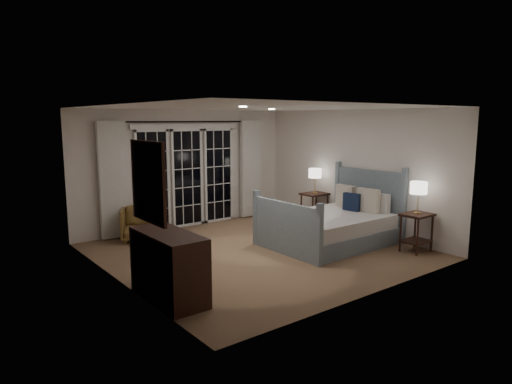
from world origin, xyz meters
TOP-DOWN VIEW (x-y plane):
  - floor at (0.00, 0.00)m, footprint 5.00×5.00m
  - ceiling at (0.00, 0.00)m, footprint 5.00×5.00m
  - wall_left at (-2.50, 0.00)m, footprint 0.02×5.00m
  - wall_right at (2.50, 0.00)m, footprint 0.02×5.00m
  - wall_back at (0.00, 2.50)m, footprint 5.00×0.02m
  - wall_front at (0.00, -2.50)m, footprint 5.00×0.02m
  - french_doors at (0.00, 2.46)m, footprint 2.50×0.04m
  - curtain_rod at (0.00, 2.40)m, footprint 3.50×0.03m
  - curtain_left at (-1.65, 2.38)m, footprint 0.55×0.10m
  - curtain_right at (1.65, 2.38)m, footprint 0.55×0.10m
  - downlight_a at (0.80, 0.60)m, footprint 0.12×0.12m
  - downlight_b at (-0.60, -0.40)m, footprint 0.12×0.12m
  - bed at (1.42, -0.44)m, footprint 2.26×1.62m
  - nightstand_left at (2.19, -1.71)m, footprint 0.52×0.42m
  - nightstand_right at (2.24, 0.84)m, footprint 0.55×0.44m
  - lamp_left at (2.19, -1.71)m, footprint 0.29×0.29m
  - lamp_right at (2.24, 0.84)m, footprint 0.28×0.28m
  - armchair at (-1.31, 1.98)m, footprint 0.94×0.95m
  - dresser at (-2.23, -1.00)m, footprint 0.53×1.25m
  - mirror at (-2.47, -1.00)m, footprint 0.05×0.85m

SIDE VIEW (x-z plane):
  - floor at x=0.00m, z-range 0.00..0.00m
  - armchair at x=-1.31m, z-range 0.00..0.65m
  - bed at x=1.42m, z-range -0.33..0.99m
  - dresser at x=-2.23m, z-range 0.00..0.88m
  - nightstand_left at x=2.19m, z-range 0.11..0.79m
  - nightstand_right at x=2.24m, z-range 0.12..0.83m
  - french_doors at x=0.00m, z-range -0.01..2.19m
  - lamp_left at x=2.19m, z-range 0.85..1.41m
  - lamp_right at x=2.24m, z-range 0.87..1.41m
  - curtain_left at x=-1.65m, z-range 0.02..2.27m
  - curtain_right at x=1.65m, z-range 0.02..2.27m
  - wall_left at x=-2.50m, z-range 0.00..2.50m
  - wall_right at x=2.50m, z-range 0.00..2.50m
  - wall_back at x=0.00m, z-range 0.00..2.50m
  - wall_front at x=0.00m, z-range 0.00..2.50m
  - mirror at x=-2.47m, z-range 1.05..2.05m
  - curtain_rod at x=0.00m, z-range 2.23..2.27m
  - downlight_a at x=0.80m, z-range 2.48..2.50m
  - downlight_b at x=-0.60m, z-range 2.48..2.50m
  - ceiling at x=0.00m, z-range 2.50..2.50m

